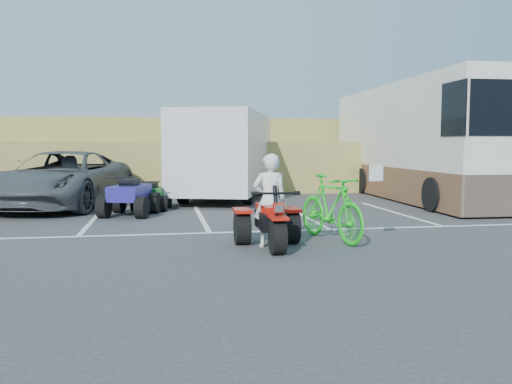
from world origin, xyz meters
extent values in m
plane|color=#343437|center=(0.00, 0.00, 0.00)|extent=(100.00, 100.00, 0.00)
cube|color=white|center=(-2.70, 5.00, 0.00)|extent=(0.12, 5.00, 0.01)
cube|color=white|center=(0.00, 5.00, 0.00)|extent=(0.12, 5.00, 0.01)
cube|color=white|center=(2.70, 5.00, 0.00)|extent=(0.12, 5.00, 0.01)
cube|color=white|center=(5.40, 5.00, 0.00)|extent=(0.12, 5.00, 0.01)
cube|color=white|center=(8.10, 5.00, 0.00)|extent=(0.12, 5.00, 0.01)
cube|color=white|center=(0.00, 2.40, 0.00)|extent=(28.00, 0.12, 0.01)
cube|color=olive|center=(0.00, 14.00, 1.00)|extent=(40.00, 6.00, 2.00)
cube|color=olive|center=(0.00, 17.50, 2.00)|extent=(40.00, 4.00, 2.20)
imported|color=white|center=(0.97, 0.64, 0.86)|extent=(0.63, 0.42, 1.72)
imported|color=#14BF19|center=(2.27, 1.08, 0.65)|extent=(1.17, 2.26, 1.31)
imported|color=#494C51|center=(-3.93, 8.00, 0.85)|extent=(4.08, 6.57, 1.69)
cube|color=silver|center=(1.16, 9.61, 1.64)|extent=(4.30, 6.82, 2.65)
cylinder|color=black|center=(1.16, 9.61, 0.37)|extent=(2.45, 1.40, 0.74)
cube|color=silver|center=(7.97, 8.70, 2.00)|extent=(3.08, 10.88, 3.88)
cube|color=brown|center=(7.97, 8.70, 0.59)|extent=(3.13, 10.88, 1.08)
camera|label=1|loc=(-0.98, -9.06, 1.88)|focal=38.00mm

